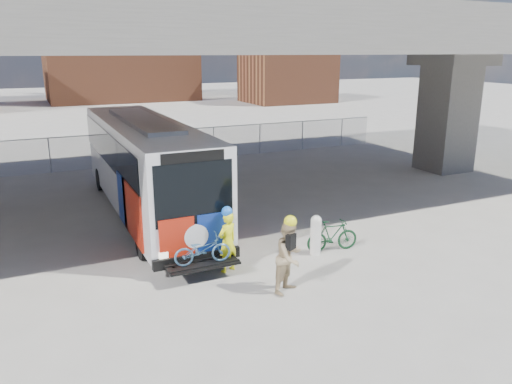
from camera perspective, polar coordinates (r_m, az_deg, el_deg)
ground at (r=17.58m, az=-3.42°, el=-4.50°), size 160.00×160.00×0.00m
bus at (r=19.47m, az=-12.60°, el=3.62°), size 2.67×12.90×3.69m
overpass at (r=20.28m, az=-8.10°, el=16.93°), size 40.00×16.00×7.95m
chainlink_fence at (r=28.40m, az=-12.49°, el=5.97°), size 30.00×0.06×30.00m
brick_buildings at (r=64.00m, az=-19.09°, el=14.36°), size 54.00×22.00×12.00m
smokestack at (r=73.43m, az=-9.68°, el=20.59°), size 2.20×2.20×25.00m
bollard at (r=15.51m, az=6.85°, el=-4.74°), size 0.33×0.33×1.27m
cyclist_hivis at (r=14.18m, az=-3.28°, el=-5.54°), size 0.76×0.64×1.95m
cyclist_tan at (r=13.01m, az=3.87°, el=-7.32°), size 1.16×1.09×2.10m
bike_parked at (r=15.89m, az=8.72°, el=-4.96°), size 1.75×0.73×1.02m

